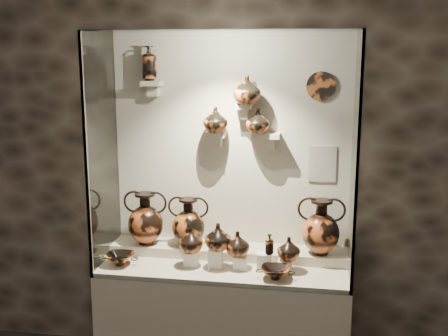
# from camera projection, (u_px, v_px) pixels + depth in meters

# --- Properties ---
(wall_back) EXTENTS (5.00, 0.02, 3.20)m
(wall_back) POSITION_uv_depth(u_px,v_px,m) (231.00, 147.00, 4.01)
(wall_back) COLOR #2B221B
(wall_back) RESTS_ON ground
(plinth) EXTENTS (1.70, 0.60, 0.80)m
(plinth) POSITION_uv_depth(u_px,v_px,m) (224.00, 322.00, 3.95)
(plinth) COLOR beige
(plinth) RESTS_ON floor
(front_tier) EXTENTS (1.68, 0.58, 0.03)m
(front_tier) POSITION_uv_depth(u_px,v_px,m) (224.00, 267.00, 3.87)
(front_tier) COLOR #BFB194
(front_tier) RESTS_ON plinth
(rear_tier) EXTENTS (1.70, 0.25, 0.10)m
(rear_tier) POSITION_uv_depth(u_px,v_px,m) (228.00, 253.00, 4.03)
(rear_tier) COLOR #BFB194
(rear_tier) RESTS_ON plinth
(back_panel) EXTENTS (1.70, 0.03, 1.60)m
(back_panel) POSITION_uv_depth(u_px,v_px,m) (231.00, 147.00, 4.01)
(back_panel) COLOR beige
(back_panel) RESTS_ON plinth
(glass_front) EXTENTS (1.70, 0.01, 1.60)m
(glass_front) POSITION_uv_depth(u_px,v_px,m) (216.00, 164.00, 3.42)
(glass_front) COLOR white
(glass_front) RESTS_ON plinth
(glass_left) EXTENTS (0.01, 0.60, 1.60)m
(glass_left) POSITION_uv_depth(u_px,v_px,m) (102.00, 151.00, 3.84)
(glass_left) COLOR white
(glass_left) RESTS_ON plinth
(glass_right) EXTENTS (0.01, 0.60, 1.60)m
(glass_right) POSITION_uv_depth(u_px,v_px,m) (355.00, 159.00, 3.57)
(glass_right) COLOR white
(glass_right) RESTS_ON plinth
(glass_top) EXTENTS (1.70, 0.60, 0.01)m
(glass_top) POSITION_uv_depth(u_px,v_px,m) (224.00, 31.00, 3.54)
(glass_top) COLOR white
(glass_top) RESTS_ON back_panel
(frame_post_left) EXTENTS (0.02, 0.02, 1.60)m
(frame_post_left) POSITION_uv_depth(u_px,v_px,m) (86.00, 159.00, 3.56)
(frame_post_left) COLOR gray
(frame_post_left) RESTS_ON plinth
(frame_post_right) EXTENTS (0.02, 0.02, 1.60)m
(frame_post_right) POSITION_uv_depth(u_px,v_px,m) (357.00, 168.00, 3.29)
(frame_post_right) COLOR gray
(frame_post_right) RESTS_ON plinth
(pedestal_a) EXTENTS (0.09, 0.09, 0.10)m
(pedestal_a) POSITION_uv_depth(u_px,v_px,m) (191.00, 258.00, 3.84)
(pedestal_a) COLOR silver
(pedestal_a) RESTS_ON front_tier
(pedestal_b) EXTENTS (0.09, 0.09, 0.13)m
(pedestal_b) POSITION_uv_depth(u_px,v_px,m) (216.00, 258.00, 3.81)
(pedestal_b) COLOR silver
(pedestal_b) RESTS_ON front_tier
(pedestal_c) EXTENTS (0.09, 0.09, 0.09)m
(pedestal_c) POSITION_uv_depth(u_px,v_px,m) (240.00, 262.00, 3.79)
(pedestal_c) COLOR silver
(pedestal_c) RESTS_ON front_tier
(pedestal_d) EXTENTS (0.09, 0.09, 0.12)m
(pedestal_d) POSITION_uv_depth(u_px,v_px,m) (264.00, 261.00, 3.76)
(pedestal_d) COLOR silver
(pedestal_d) RESTS_ON front_tier
(pedestal_e) EXTENTS (0.09, 0.09, 0.08)m
(pedestal_e) POSITION_uv_depth(u_px,v_px,m) (285.00, 266.00, 3.74)
(pedestal_e) COLOR silver
(pedestal_e) RESTS_ON front_tier
(bracket_ul) EXTENTS (0.14, 0.12, 0.04)m
(bracket_ul) POSITION_uv_depth(u_px,v_px,m) (152.00, 83.00, 3.93)
(bracket_ul) COLOR beige
(bracket_ul) RESTS_ON back_panel
(bracket_ca) EXTENTS (0.14, 0.12, 0.04)m
(bracket_ca) POSITION_uv_depth(u_px,v_px,m) (216.00, 134.00, 3.93)
(bracket_ca) COLOR beige
(bracket_ca) RESTS_ON back_panel
(bracket_cb) EXTENTS (0.10, 0.12, 0.04)m
(bracket_cb) POSITION_uv_depth(u_px,v_px,m) (244.00, 106.00, 3.86)
(bracket_cb) COLOR beige
(bracket_cb) RESTS_ON back_panel
(bracket_cc) EXTENTS (0.14, 0.12, 0.04)m
(bracket_cc) POSITION_uv_depth(u_px,v_px,m) (270.00, 136.00, 3.87)
(bracket_cc) COLOR beige
(bracket_cc) RESTS_ON back_panel
(amphora_left) EXTENTS (0.33, 0.33, 0.38)m
(amphora_left) POSITION_uv_depth(u_px,v_px,m) (146.00, 218.00, 4.04)
(amphora_left) COLOR #A64A1F
(amphora_left) RESTS_ON rear_tier
(amphora_mid) EXTENTS (0.33, 0.33, 0.35)m
(amphora_mid) POSITION_uv_depth(u_px,v_px,m) (188.00, 222.00, 4.00)
(amphora_mid) COLOR #B65520
(amphora_mid) RESTS_ON rear_tier
(amphora_right) EXTENTS (0.41, 0.41, 0.39)m
(amphora_right) POSITION_uv_depth(u_px,v_px,m) (321.00, 227.00, 3.84)
(amphora_right) COLOR #A64A1F
(amphora_right) RESTS_ON rear_tier
(jug_a) EXTENTS (0.20, 0.20, 0.18)m
(jug_a) POSITION_uv_depth(u_px,v_px,m) (191.00, 240.00, 3.80)
(jug_a) COLOR #A64A1F
(jug_a) RESTS_ON pedestal_a
(jug_b) EXTENTS (0.22, 0.22, 0.18)m
(jug_b) POSITION_uv_depth(u_px,v_px,m) (218.00, 237.00, 3.76)
(jug_b) COLOR #B65520
(jug_b) RESTS_ON pedestal_b
(jug_c) EXTENTS (0.18, 0.18, 0.17)m
(jug_c) POSITION_uv_depth(u_px,v_px,m) (238.00, 244.00, 3.76)
(jug_c) COLOR #A64A1F
(jug_c) RESTS_ON pedestal_c
(jug_e) EXTENTS (0.18, 0.18, 0.16)m
(jug_e) POSITION_uv_depth(u_px,v_px,m) (289.00, 249.00, 3.71)
(jug_e) COLOR #A64A1F
(jug_e) RESTS_ON pedestal_e
(lekythos_small) EXTENTS (0.09, 0.09, 0.15)m
(lekythos_small) POSITION_uv_depth(u_px,v_px,m) (269.00, 243.00, 3.71)
(lekythos_small) COLOR #B65520
(lekythos_small) RESTS_ON pedestal_d
(kylix_left) EXTENTS (0.28, 0.25, 0.10)m
(kylix_left) POSITION_uv_depth(u_px,v_px,m) (120.00, 258.00, 3.85)
(kylix_left) COLOR #B65520
(kylix_left) RESTS_ON front_tier
(kylix_right) EXTENTS (0.30, 0.28, 0.10)m
(kylix_right) POSITION_uv_depth(u_px,v_px,m) (275.00, 272.00, 3.62)
(kylix_right) COLOR #A64A1F
(kylix_right) RESTS_ON front_tier
(lekythos_tall) EXTENTS (0.13, 0.13, 0.27)m
(lekythos_tall) POSITION_uv_depth(u_px,v_px,m) (149.00, 61.00, 3.89)
(lekythos_tall) COLOR #A64A1F
(lekythos_tall) RESTS_ON bracket_ul
(ovoid_vase_a) EXTENTS (0.21, 0.21, 0.18)m
(ovoid_vase_a) POSITION_uv_depth(u_px,v_px,m) (216.00, 120.00, 3.87)
(ovoid_vase_a) COLOR #B65520
(ovoid_vase_a) RESTS_ON bracket_ca
(ovoid_vase_b) EXTENTS (0.19, 0.19, 0.20)m
(ovoid_vase_b) POSITION_uv_depth(u_px,v_px,m) (247.00, 90.00, 3.79)
(ovoid_vase_b) COLOR #B65520
(ovoid_vase_b) RESTS_ON bracket_cb
(ovoid_vase_c) EXTENTS (0.21, 0.21, 0.17)m
(ovoid_vase_c) POSITION_uv_depth(u_px,v_px,m) (258.00, 121.00, 3.83)
(ovoid_vase_c) COLOR #B65520
(ovoid_vase_c) RESTS_ON bracket_cc
(wall_plate) EXTENTS (0.20, 0.02, 0.20)m
(wall_plate) POSITION_uv_depth(u_px,v_px,m) (321.00, 86.00, 3.79)
(wall_plate) COLOR #94461D
(wall_plate) RESTS_ON back_panel
(info_placard) EXTENTS (0.19, 0.01, 0.25)m
(info_placard) POSITION_uv_depth(u_px,v_px,m) (322.00, 164.00, 3.91)
(info_placard) COLOR beige
(info_placard) RESTS_ON back_panel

